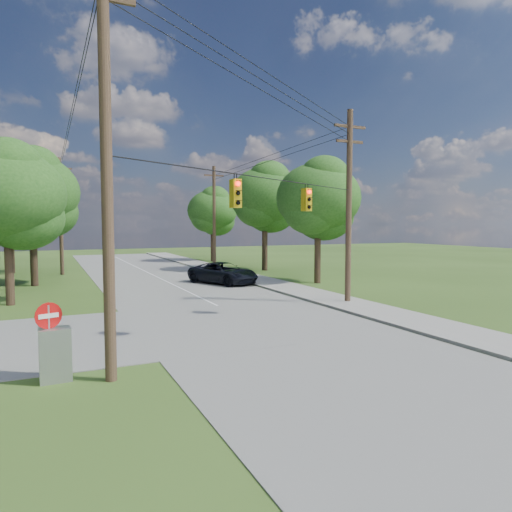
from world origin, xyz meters
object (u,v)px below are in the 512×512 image
pole_ne (349,204)px  car_main_north (223,273)px  control_cabinet (55,355)px  pole_north_w (61,215)px  do_not_enter_sign (49,324)px  pole_sw (106,154)px  pole_north_e (214,216)px

pole_ne → car_main_north: bearing=108.0°
pole_ne → control_cabinet: 17.13m
pole_north_w → do_not_enter_sign: pole_north_w is taller
pole_sw → do_not_enter_sign: bearing=158.8°
pole_north_e → pole_ne: bearing=-90.0°
pole_sw → pole_north_e: pole_sw is taller
control_cabinet → do_not_enter_sign: bearing=178.2°
pole_sw → pole_ne: (13.50, 7.60, -0.76)m
car_main_north → pole_ne: bearing=-96.9°
pole_north_e → car_main_north: pole_north_e is taller
do_not_enter_sign → pole_ne: bearing=5.3°
pole_ne → pole_north_w: bearing=122.3°
pole_sw → pole_north_w: size_ratio=1.20×
pole_north_w → car_main_north: bearing=-47.7°
pole_ne → pole_north_e: (-0.00, 22.00, -0.34)m
car_main_north → do_not_enter_sign: (-11.64, -17.45, 0.83)m
car_main_north → control_cabinet: (-11.50, -17.45, -0.05)m
do_not_enter_sign → car_main_north: bearing=36.7°
pole_north_e → car_main_north: 12.79m
pole_north_e → pole_sw: bearing=-114.5°
do_not_enter_sign → pole_north_e: bearing=43.0°
pole_sw → do_not_enter_sign: (-1.54, 0.60, -4.60)m
control_cabinet → pole_sw: bearing=-25.9°
pole_north_e → pole_north_w: bearing=180.0°
pole_sw → do_not_enter_sign: pole_sw is taller
pole_sw → pole_north_w: 29.62m
pole_north_e → pole_north_w: (-13.90, 0.00, 0.00)m
pole_north_e → car_main_north: bearing=-106.4°
pole_ne → pole_north_e: pole_ne is taller
car_main_north → control_cabinet: size_ratio=3.72×
pole_ne → pole_north_w: pole_ne is taller
pole_north_w → car_main_north: 16.20m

